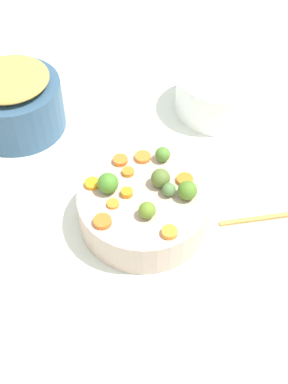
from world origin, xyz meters
TOP-DOWN VIEW (x-y plane):
  - tabletop at (0.00, 0.00)m, footprint 2.40×2.40m
  - serving_bowl_carrots at (0.01, -0.06)m, footprint 0.28×0.28m
  - metal_pot at (0.19, -0.47)m, footprint 0.24×0.24m
  - stuffing_mound at (0.19, -0.47)m, footprint 0.19×0.19m
  - carrot_slice_0 at (0.02, -0.13)m, footprint 0.04×0.04m
  - carrot_slice_1 at (0.08, -0.06)m, footprint 0.03×0.03m
  - carrot_slice_2 at (0.10, -0.13)m, footprint 0.05×0.05m
  - carrot_slice_3 at (0.11, -0.02)m, footprint 0.05×0.05m
  - carrot_slice_4 at (0.02, -0.17)m, footprint 0.05×0.05m
  - carrot_slice_5 at (-0.03, -0.16)m, footprint 0.05×0.05m
  - carrot_slice_6 at (-0.09, -0.06)m, footprint 0.04×0.04m
  - carrot_slice_7 at (0.04, -0.07)m, footprint 0.03×0.03m
  - carrot_slice_8 at (-0.00, 0.05)m, footprint 0.04×0.04m
  - brussels_sprout_0 at (0.02, -0.01)m, footprint 0.03×0.03m
  - brussels_sprout_1 at (0.07, -0.10)m, footprint 0.04×0.04m
  - brussels_sprout_2 at (-0.04, -0.04)m, footprint 0.03×0.03m
  - brussels_sprout_3 at (-0.03, -0.07)m, footprint 0.04×0.04m
  - brussels_sprout_4 at (-0.07, -0.02)m, footprint 0.04×0.04m
  - brussels_sprout_5 at (-0.07, -0.14)m, footprint 0.03×0.03m
  - casserole_dish at (-0.31, -0.34)m, footprint 0.23×0.23m

SIDE VIEW (x-z plane):
  - tabletop at x=0.00m, z-range 0.00..0.02m
  - serving_bowl_carrots at x=0.01m, z-range 0.02..0.11m
  - casserole_dish at x=-0.31m, z-range 0.02..0.13m
  - metal_pot at x=0.19m, z-range 0.02..0.15m
  - carrot_slice_1 at x=0.08m, z-range 0.11..0.11m
  - carrot_slice_2 at x=0.10m, z-range 0.11..0.11m
  - carrot_slice_5 at x=-0.03m, z-range 0.11..0.11m
  - carrot_slice_6 at x=-0.09m, z-range 0.11..0.11m
  - carrot_slice_0 at x=0.02m, z-range 0.11..0.11m
  - carrot_slice_4 at x=0.02m, z-range 0.11..0.12m
  - carrot_slice_8 at x=0.00m, z-range 0.11..0.12m
  - carrot_slice_3 at x=0.11m, z-range 0.11..0.12m
  - carrot_slice_7 at x=0.04m, z-range 0.11..0.12m
  - brussels_sprout_2 at x=-0.04m, z-range 0.11..0.13m
  - brussels_sprout_5 at x=-0.07m, z-range 0.11..0.14m
  - brussels_sprout_0 at x=0.02m, z-range 0.11..0.14m
  - brussels_sprout_3 at x=-0.03m, z-range 0.11..0.15m
  - brussels_sprout_4 at x=-0.07m, z-range 0.11..0.15m
  - brussels_sprout_1 at x=0.07m, z-range 0.11..0.15m
  - stuffing_mound at x=0.19m, z-range 0.15..0.19m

